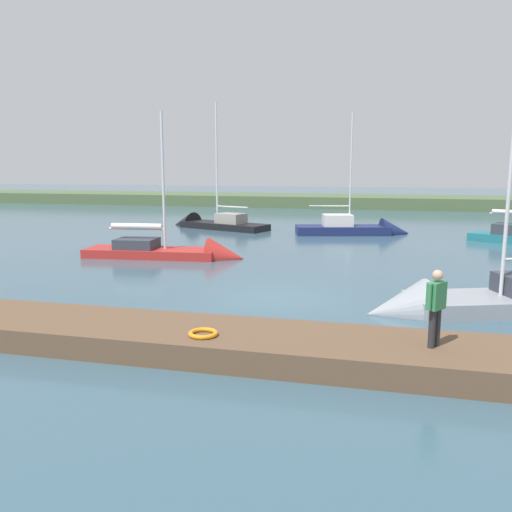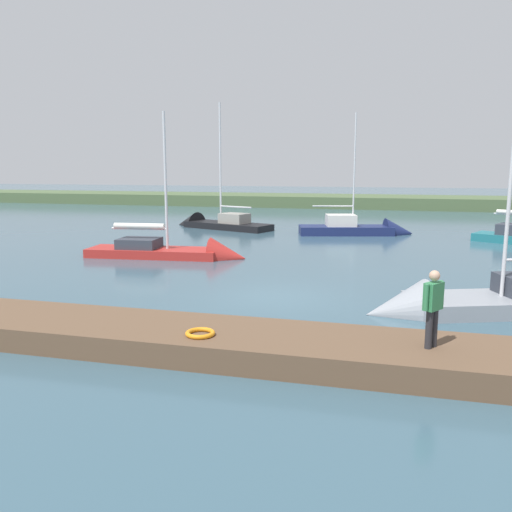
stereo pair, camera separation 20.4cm
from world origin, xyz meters
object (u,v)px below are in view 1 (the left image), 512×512
Objects in this scene: sailboat_behind_pier at (360,232)px; sailboat_far_left at (210,226)px; sailboat_outer_mooring at (177,255)px; person_on_dock at (436,303)px; sailboat_far_right at (483,307)px; life_ring_buoy at (203,333)px.

sailboat_behind_pier is 0.89× the size of sailboat_far_left.
sailboat_behind_pier is at bearing 48.69° from sailboat_outer_mooring.
person_on_dock is at bearing -53.41° from sailboat_outer_mooring.
sailboat_far_left is 27.33m from person_on_dock.
sailboat_behind_pier is 1.09× the size of sailboat_outer_mooring.
sailboat_far_left is 5.90× the size of person_on_dock.
sailboat_behind_pier is at bearing -95.84° from sailboat_far_right.
life_ring_buoy is at bearing -70.34° from sailboat_outer_mooring.
sailboat_behind_pier reaches higher than sailboat_outer_mooring.
life_ring_buoy is 0.08× the size of sailboat_behind_pier.
life_ring_buoy is at bearing -110.00° from sailboat_behind_pier.
person_on_dock is at bearing 139.11° from sailboat_far_left.
life_ring_buoy is 4.97m from person_on_dock.
sailboat_outer_mooring is at bearing 166.66° from person_on_dock.
sailboat_far_right is (-12.45, 6.52, -0.02)m from sailboat_outer_mooring.
person_on_dock is (-13.10, 23.95, 1.36)m from sailboat_far_left.
sailboat_far_right reaches higher than life_ring_buoy.
sailboat_far_right is (-6.75, -5.76, -0.49)m from life_ring_buoy.
sailboat_outer_mooring is at bearing -140.45° from sailboat_behind_pier.
sailboat_far_right is at bearing 149.19° from sailboat_far_left.
person_on_dock is at bearing 50.25° from sailboat_far_right.
life_ring_buoy is 0.07× the size of sailboat_far_left.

